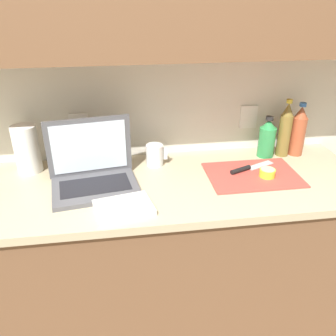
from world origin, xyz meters
The scene contains 13 objects.
ground_plane centered at (0.00, 0.00, 0.00)m, with size 12.00×12.00×0.00m, color #847056.
wall_back centered at (0.00, 0.24, 1.56)m, with size 5.20×0.38×2.60m.
counter_unit centered at (-0.02, 0.00, 0.46)m, with size 2.20×0.63×0.90m.
laptop centered at (-0.14, 0.04, 0.97)m, with size 0.40×0.32×0.28m.
cutting_board centered at (0.58, 0.01, 0.91)m, with size 0.42×0.30×0.01m, color #D1473D.
knife centered at (0.56, 0.05, 0.92)m, with size 0.24×0.13×0.02m.
lemon_half_cut centered at (0.64, -0.02, 0.93)m, with size 0.07×0.07×0.04m.
bottle_green_soda centered at (0.73, 0.21, 1.00)m, with size 0.08×0.08×0.21m.
bottle_oil_tall centered at (0.82, 0.21, 1.04)m, with size 0.06×0.06×0.30m.
bottle_water_clear centered at (0.89, 0.21, 1.03)m, with size 0.07×0.07×0.28m.
measuring_cup centered at (0.15, 0.19, 0.95)m, with size 0.10×0.08×0.10m.
paper_towel_roll centered at (-0.44, 0.21, 1.01)m, with size 0.11×0.11×0.23m.
dish_towel centered at (-0.02, -0.20, 0.91)m, with size 0.22×0.16×0.02m, color silver.
Camera 1 is at (-0.01, -1.38, 1.68)m, focal length 38.00 mm.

